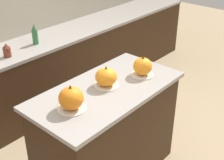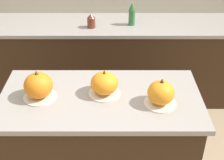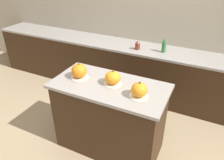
% 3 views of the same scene
% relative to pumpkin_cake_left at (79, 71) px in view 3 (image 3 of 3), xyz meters
% --- Properties ---
extents(ground_plane, '(12.00, 12.00, 0.00)m').
position_rel_pumpkin_cake_left_xyz_m(ground_plane, '(0.39, 0.01, -1.02)').
color(ground_plane, tan).
extents(wall_back, '(8.00, 0.06, 2.50)m').
position_rel_pumpkin_cake_left_xyz_m(wall_back, '(0.39, 1.69, 0.23)').
color(wall_back, '#B2A893').
rests_on(wall_back, ground_plane).
extents(kitchen_island, '(1.31, 0.67, 0.93)m').
position_rel_pumpkin_cake_left_xyz_m(kitchen_island, '(0.39, 0.01, -0.55)').
color(kitchen_island, '#382314').
rests_on(kitchen_island, ground_plane).
extents(back_counter, '(6.00, 0.60, 0.88)m').
position_rel_pumpkin_cake_left_xyz_m(back_counter, '(0.39, 1.36, -0.58)').
color(back_counter, '#382314').
rests_on(back_counter, ground_plane).
extents(pumpkin_cake_left, '(0.21, 0.21, 0.20)m').
position_rel_pumpkin_cake_left_xyz_m(pumpkin_cake_left, '(0.00, 0.00, 0.00)').
color(pumpkin_cake_left, silver).
rests_on(pumpkin_cake_left, kitchen_island).
extents(pumpkin_cake_center, '(0.21, 0.21, 0.18)m').
position_rel_pumpkin_cake_left_xyz_m(pumpkin_cake_center, '(0.42, 0.04, -0.01)').
color(pumpkin_cake_center, silver).
rests_on(pumpkin_cake_center, kitchen_island).
extents(pumpkin_cake_right, '(0.20, 0.20, 0.19)m').
position_rel_pumpkin_cake_left_xyz_m(pumpkin_cake_right, '(0.76, -0.07, -0.01)').
color(pumpkin_cake_right, silver).
rests_on(pumpkin_cake_right, kitchen_island).
extents(bottle_tall, '(0.06, 0.06, 0.23)m').
position_rel_pumpkin_cake_left_xyz_m(bottle_tall, '(0.66, 1.32, -0.02)').
color(bottle_tall, '#2D6B38').
rests_on(bottle_tall, back_counter).
extents(bottle_short, '(0.08, 0.08, 0.14)m').
position_rel_pumpkin_cake_left_xyz_m(bottle_short, '(0.26, 1.26, -0.07)').
color(bottle_short, maroon).
rests_on(bottle_short, back_counter).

